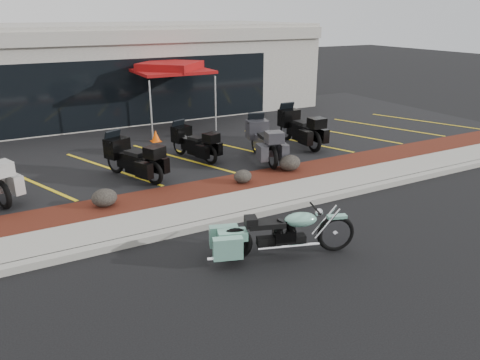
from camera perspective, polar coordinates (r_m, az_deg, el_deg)
ground at (r=10.27m, az=4.41°, el=-6.27°), size 90.00×90.00×0.00m
curb at (r=10.93m, az=1.87°, el=-4.11°), size 24.00×0.25×0.15m
sidewalk at (r=11.49m, az=0.11°, el=-2.86°), size 24.00×1.20×0.15m
mulch_bed at (r=12.48m, az=-2.53°, el=-0.97°), size 24.00×1.20×0.16m
upper_lot at (r=17.27m, az=-10.47°, el=4.64°), size 26.00×9.60×0.15m
dealership_building at (r=22.88m, az=-15.92°, el=12.83°), size 18.00×8.16×4.00m
boulder_left at (r=11.49m, az=-16.21°, el=-2.09°), size 0.60×0.50×0.43m
boulder_mid at (r=12.56m, az=0.34°, el=0.45°), size 0.50×0.42×0.35m
boulder_right at (r=13.60m, az=6.09°, el=2.10°), size 0.65×0.54×0.46m
hero_cruiser at (r=9.41m, az=11.62°, el=-5.80°), size 2.94×1.57×1.01m
touring_black_front at (r=13.66m, az=-15.04°, el=3.32°), size 1.66×2.32×1.26m
touring_black_mid at (r=15.10m, az=-7.41°, el=5.17°), size 1.32×2.11×1.15m
touring_grey at (r=15.12m, az=1.96°, el=5.74°), size 1.39×2.46×1.35m
touring_black_rear at (r=16.81m, az=5.71°, el=7.12°), size 0.96×2.37×1.37m
traffic_cone at (r=16.92m, az=-10.24°, el=5.32°), size 0.40×0.40×0.41m
popup_canopy at (r=18.56m, az=-8.49°, el=13.30°), size 2.83×2.83×2.55m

